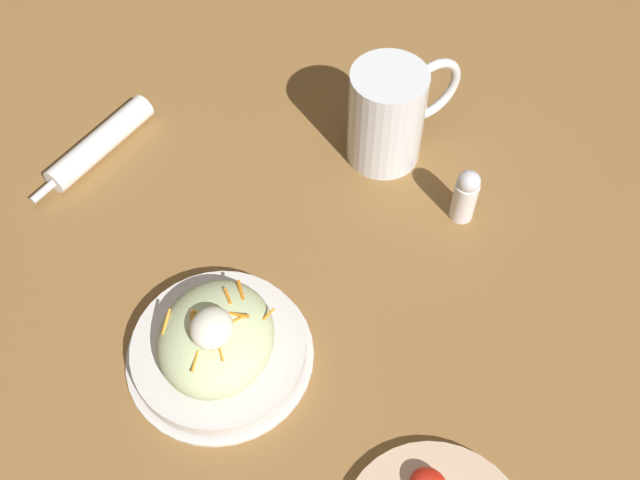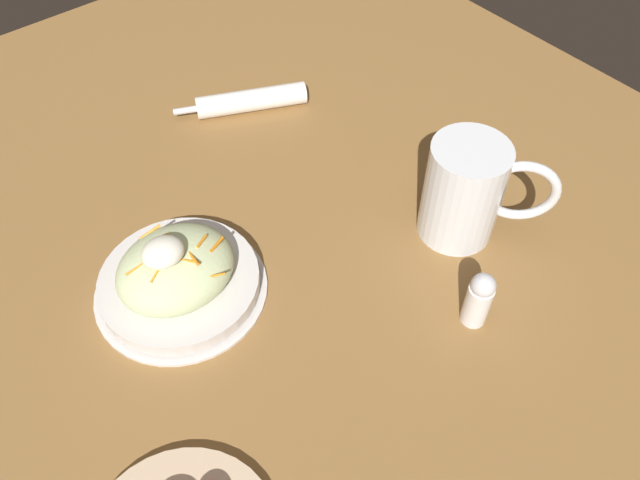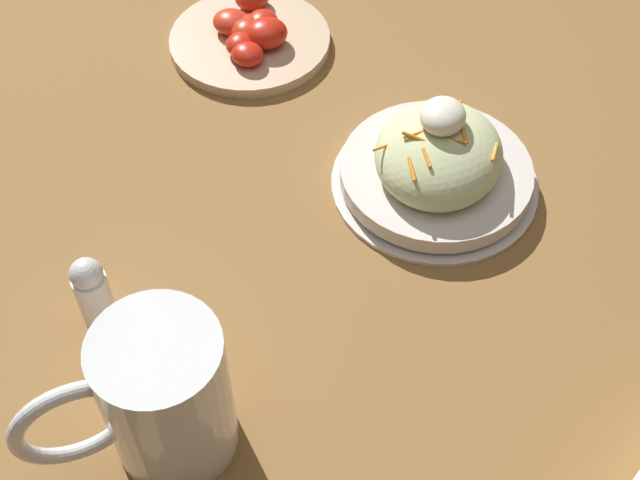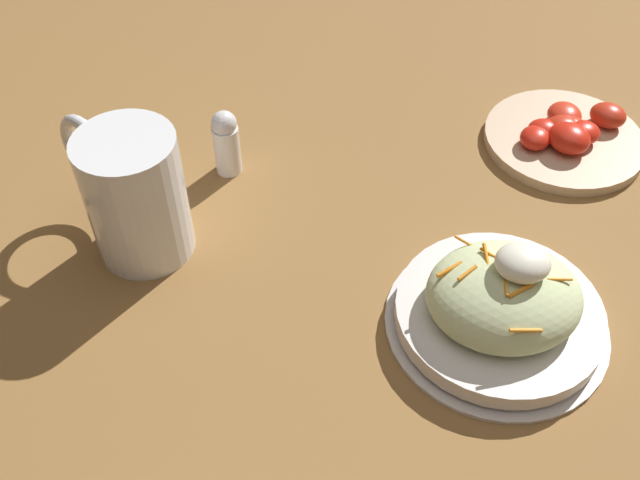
% 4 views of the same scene
% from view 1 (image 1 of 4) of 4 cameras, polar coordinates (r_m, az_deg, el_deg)
% --- Properties ---
extents(ground_plane, '(1.43, 1.43, 0.00)m').
position_cam_1_polar(ground_plane, '(0.89, -5.01, -4.89)').
color(ground_plane, olive).
extents(salad_plate, '(0.21, 0.21, 0.10)m').
position_cam_1_polar(salad_plate, '(0.84, -7.78, -7.80)').
color(salad_plate, silver).
rests_on(salad_plate, ground_plane).
extents(beer_mug, '(0.13, 0.14, 0.14)m').
position_cam_1_polar(beer_mug, '(0.99, 5.17, 9.19)').
color(beer_mug, white).
rests_on(beer_mug, ground_plane).
extents(napkin_roll, '(0.20, 0.11, 0.03)m').
position_cam_1_polar(napkin_roll, '(1.06, -16.37, 7.04)').
color(napkin_roll, white).
rests_on(napkin_roll, ground_plane).
extents(salt_shaker, '(0.03, 0.03, 0.08)m').
position_cam_1_polar(salt_shaker, '(0.95, 10.99, 3.39)').
color(salt_shaker, white).
rests_on(salt_shaker, ground_plane).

